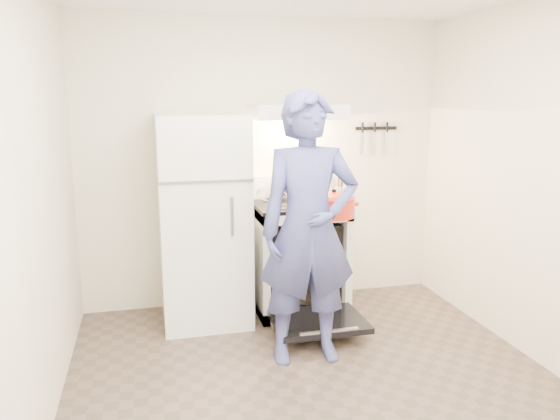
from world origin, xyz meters
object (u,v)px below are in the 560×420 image
Objects in this scene: dutch_oven at (334,207)px; person at (309,230)px; stove_body at (298,258)px; refrigerator at (204,220)px; tea_kettle at (280,185)px.

person is at bearing -129.40° from dutch_oven.
person reaches higher than stove_body.
refrigerator is 4.41× the size of dutch_oven.
person is at bearing -101.37° from stove_body.
refrigerator is 0.75m from tea_kettle.
person is 4.88× the size of dutch_oven.
refrigerator is 1.08m from person.
stove_body is at bearing 81.52° from person.
stove_body is (0.81, 0.02, -0.39)m from refrigerator.
dutch_oven is (0.13, -0.52, 0.55)m from stove_body.
refrigerator is 6.46× the size of tea_kettle.
stove_body is at bearing 104.17° from dutch_oven.
refrigerator reaches higher than stove_body.
person is (0.63, -0.87, 0.09)m from refrigerator.
tea_kettle reaches higher than stove_body.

